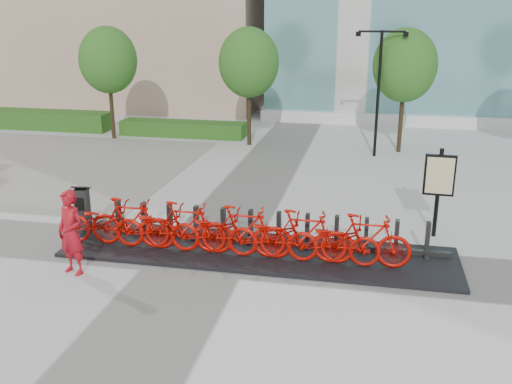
% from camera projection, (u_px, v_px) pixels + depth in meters
% --- Properties ---
extents(ground, '(120.00, 120.00, 0.00)m').
position_uv_depth(ground, '(204.00, 254.00, 13.99)').
color(ground, silver).
extents(gravel_patch, '(14.00, 14.00, 0.00)m').
position_uv_depth(gravel_patch, '(12.00, 162.00, 22.47)').
color(gravel_patch, slate).
rests_on(gravel_patch, ground).
extents(hedge_a, '(10.00, 1.40, 0.90)m').
position_uv_depth(hedge_a, '(17.00, 119.00, 29.18)').
color(hedge_a, '#2A581F').
rests_on(hedge_a, ground).
extents(hedge_b, '(6.00, 1.20, 0.70)m').
position_uv_depth(hedge_b, '(183.00, 129.00, 27.18)').
color(hedge_b, '#2A581F').
rests_on(hedge_b, ground).
extents(tree_0, '(2.60, 2.60, 5.10)m').
position_uv_depth(tree_0, '(108.00, 60.00, 25.66)').
color(tree_0, black).
rests_on(tree_0, ground).
extents(tree_1, '(2.60, 2.60, 5.10)m').
position_uv_depth(tree_1, '(249.00, 63.00, 24.40)').
color(tree_1, black).
rests_on(tree_1, ground).
extents(tree_2, '(2.60, 2.60, 5.10)m').
position_uv_depth(tree_2, '(405.00, 66.00, 23.13)').
color(tree_2, black).
rests_on(tree_2, ground).
extents(streetlamp, '(2.00, 0.20, 5.00)m').
position_uv_depth(streetlamp, '(379.00, 79.00, 22.53)').
color(streetlamp, black).
rests_on(streetlamp, ground).
extents(dock_pad, '(9.60, 2.40, 0.08)m').
position_uv_depth(dock_pad, '(258.00, 252.00, 14.01)').
color(dock_pad, black).
rests_on(dock_pad, ground).
extents(dock_rail_posts, '(8.02, 0.50, 0.85)m').
position_uv_depth(dock_rail_posts, '(264.00, 228.00, 14.30)').
color(dock_rail_posts, black).
rests_on(dock_rail_posts, dock_pad).
extents(bike_0, '(2.14, 0.75, 1.13)m').
position_uv_depth(bike_0, '(103.00, 223.00, 14.26)').
color(bike_0, '#A80902').
rests_on(bike_0, dock_pad).
extents(bike_1, '(2.08, 0.59, 1.25)m').
position_uv_depth(bike_1, '(129.00, 222.00, 14.10)').
color(bike_1, '#A80902').
rests_on(bike_1, dock_pad).
extents(bike_2, '(2.14, 0.75, 1.13)m').
position_uv_depth(bike_2, '(157.00, 227.00, 13.98)').
color(bike_2, '#A80902').
rests_on(bike_2, dock_pad).
extents(bike_3, '(2.08, 0.59, 1.25)m').
position_uv_depth(bike_3, '(185.00, 227.00, 13.82)').
color(bike_3, '#A80902').
rests_on(bike_3, dock_pad).
extents(bike_4, '(2.14, 0.75, 1.13)m').
position_uv_depth(bike_4, '(214.00, 231.00, 13.70)').
color(bike_4, '#A80902').
rests_on(bike_4, dock_pad).
extents(bike_5, '(2.08, 0.59, 1.25)m').
position_uv_depth(bike_5, '(243.00, 231.00, 13.54)').
color(bike_5, '#A80902').
rests_on(bike_5, dock_pad).
extents(bike_6, '(2.14, 0.75, 1.13)m').
position_uv_depth(bike_6, '(272.00, 236.00, 13.42)').
color(bike_6, '#A80902').
rests_on(bike_6, dock_pad).
extents(bike_7, '(2.08, 0.59, 1.25)m').
position_uv_depth(bike_7, '(303.00, 236.00, 13.26)').
color(bike_7, '#A80902').
rests_on(bike_7, dock_pad).
extents(bike_8, '(2.14, 0.75, 1.13)m').
position_uv_depth(bike_8, '(334.00, 241.00, 13.14)').
color(bike_8, '#A80902').
rests_on(bike_8, dock_pad).
extents(bike_9, '(2.08, 0.59, 1.25)m').
position_uv_depth(bike_9, '(366.00, 241.00, 12.98)').
color(bike_9, '#A80902').
rests_on(bike_9, dock_pad).
extents(kiosk, '(0.45, 0.40, 1.33)m').
position_uv_depth(kiosk, '(83.00, 210.00, 14.96)').
color(kiosk, black).
rests_on(kiosk, dock_pad).
extents(worker_red, '(0.83, 0.68, 1.96)m').
position_uv_depth(worker_red, '(71.00, 232.00, 12.71)').
color(worker_red, maroon).
rests_on(worker_red, ground).
extents(map_sign, '(0.78, 0.17, 2.38)m').
position_uv_depth(map_sign, '(439.00, 179.00, 14.65)').
color(map_sign, black).
rests_on(map_sign, ground).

